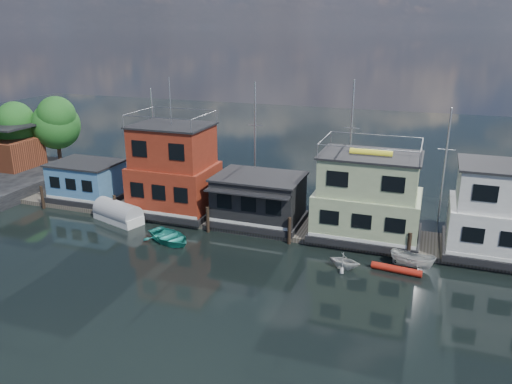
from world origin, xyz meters
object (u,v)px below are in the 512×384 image
at_px(dinghy_teal, 170,237).
at_px(motorboat, 412,260).
at_px(houseboat_dark, 259,199).
at_px(houseboat_blue, 87,181).
at_px(tarp_runabout, 118,213).
at_px(red_kayak, 396,269).
at_px(houseboat_white, 509,213).
at_px(houseboat_green, 368,198).
at_px(houseboat_red, 174,171).
at_px(dinghy_white, 344,261).

distance_m(dinghy_teal, motorboat, 18.42).
bearing_deg(houseboat_dark, houseboat_blue, 179.94).
xyz_separation_m(tarp_runabout, red_kayak, (23.81, -1.76, -0.48)).
bearing_deg(dinghy_teal, red_kayak, -62.04).
relative_size(houseboat_blue, houseboat_white, 0.76).
bearing_deg(motorboat, houseboat_green, 57.09).
bearing_deg(houseboat_red, houseboat_dark, -0.14).
bearing_deg(tarp_runabout, houseboat_blue, 168.20).
bearing_deg(dinghy_teal, houseboat_white, -51.29).
height_order(red_kayak, dinghy_white, dinghy_white).
bearing_deg(houseboat_green, red_kayak, -60.11).
distance_m(tarp_runabout, dinghy_teal, 6.92).
height_order(houseboat_white, motorboat, houseboat_white).
bearing_deg(tarp_runabout, motorboat, 16.72).
distance_m(houseboat_blue, motorboat, 30.63).
relative_size(houseboat_red, houseboat_white, 1.41).
relative_size(houseboat_white, motorboat, 2.63).
bearing_deg(houseboat_dark, houseboat_green, 0.12).
xyz_separation_m(houseboat_green, dinghy_teal, (-14.49, -5.70, -3.10)).
relative_size(red_kayak, dinghy_white, 1.52).
xyz_separation_m(houseboat_green, red_kayak, (2.87, -4.99, -3.30)).
xyz_separation_m(houseboat_dark, tarp_runabout, (-11.94, -3.20, -1.69)).
distance_m(houseboat_green, red_kayak, 6.63).
bearing_deg(houseboat_red, red_kayak, -14.09).
xyz_separation_m(motorboat, dinghy_white, (-4.50, -1.66, -0.02)).
distance_m(houseboat_green, houseboat_white, 10.00).
bearing_deg(houseboat_blue, houseboat_white, 0.00).
bearing_deg(dinghy_teal, houseboat_green, -42.92).
bearing_deg(red_kayak, houseboat_dark, 163.20).
relative_size(houseboat_white, dinghy_white, 3.72).
bearing_deg(houseboat_green, houseboat_white, -0.00).
bearing_deg(houseboat_green, houseboat_blue, -180.00).
distance_m(houseboat_red, houseboat_dark, 8.18).
height_order(houseboat_red, dinghy_teal, houseboat_red).
relative_size(houseboat_red, houseboat_green, 1.41).
bearing_deg(dinghy_white, houseboat_dark, 64.91).
relative_size(houseboat_blue, houseboat_dark, 0.86).
distance_m(houseboat_blue, houseboat_white, 36.52).
xyz_separation_m(houseboat_dark, motorboat, (12.84, -3.89, -1.80)).
bearing_deg(dinghy_white, tarp_runabout, 91.97).
distance_m(houseboat_dark, dinghy_white, 10.18).
bearing_deg(dinghy_teal, motorboat, -58.83).
xyz_separation_m(houseboat_white, red_kayak, (-7.13, -4.99, -3.28)).
height_order(tarp_runabout, motorboat, tarp_runabout).
bearing_deg(tarp_runabout, houseboat_dark, 33.33).
distance_m(motorboat, dinghy_white, 4.80).
relative_size(houseboat_dark, red_kayak, 2.15).
height_order(houseboat_blue, motorboat, houseboat_blue).
relative_size(houseboat_blue, houseboat_green, 0.76).
height_order(houseboat_dark, red_kayak, houseboat_dark).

